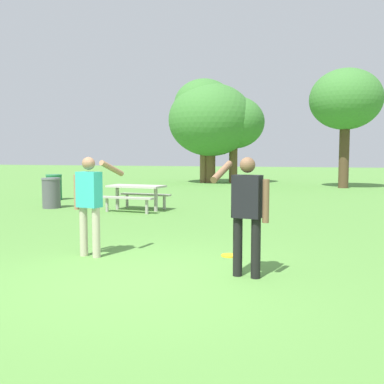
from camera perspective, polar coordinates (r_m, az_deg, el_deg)
name	(u,v)px	position (r m, az deg, el deg)	size (l,w,h in m)	color
ground_plane	(151,279)	(5.95, -5.47, -11.41)	(120.00, 120.00, 0.00)	#568E3D
person_thrower	(90,199)	(7.25, -13.35, -0.84)	(0.68, 0.66, 1.64)	#B7AD93
person_catcher	(247,207)	(5.88, 7.24, -2.04)	(0.68, 0.66, 1.64)	black
frisbee	(229,255)	(7.24, 4.94, -8.35)	(0.27, 0.27, 0.03)	yellow
picnic_table_near	(136,192)	(13.16, -7.38, -0.01)	(1.79, 1.53, 0.77)	#B2ADA3
trash_can_beside_table	(54,187)	(17.00, -17.75, 0.62)	(0.59, 0.59, 0.96)	#1E663D
trash_can_further_along	(51,193)	(14.39, -18.09, -0.11)	(0.59, 0.59, 0.96)	#515156
tree_tall_left	(204,106)	(26.82, 1.61, 11.31)	(3.66, 3.66, 6.31)	brown
tree_broad_center	(211,120)	(26.52, 2.51, 9.44)	(5.14, 5.14, 6.01)	brown
tree_far_right	(234,123)	(26.60, 5.51, 9.06)	(3.74, 3.74, 5.26)	brown
tree_slender_mid	(346,100)	(23.72, 19.63, 11.33)	(3.62, 3.62, 6.07)	#4C3823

